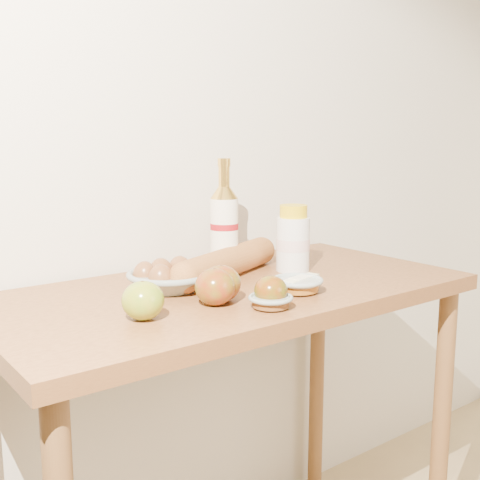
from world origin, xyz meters
The scene contains 13 objects.
back_wall centered at (0.00, 1.51, 1.30)m, with size 3.50×0.02×2.60m, color beige.
table centered at (0.00, 1.18, 0.78)m, with size 1.20×0.60×0.90m.
bourbon_bottle centered at (0.07, 1.31, 1.03)m, with size 0.08×0.08×0.31m.
cream_bottle centered at (0.23, 1.22, 0.98)m, with size 0.12×0.12×0.18m.
egg_bowl centered at (-0.15, 1.24, 0.93)m, with size 0.22×0.22×0.07m.
baguette centered at (0.04, 1.26, 0.94)m, with size 0.46×0.26×0.08m.
apple_yellowgreen centered at (-0.31, 1.07, 0.94)m, with size 0.11×0.11×0.08m.
apple_redgreen_front centered at (-0.04, 0.99, 0.93)m, with size 0.08×0.08×0.07m.
apple_redgreen_right centered at (-0.10, 1.08, 0.94)m, with size 0.09×0.09×0.08m.
sugar_bowl centered at (-0.05, 0.97, 0.91)m, with size 0.13×0.13×0.03m.
syrup_bowl centered at (0.08, 1.04, 0.92)m, with size 0.16×0.16×0.04m.
butter_stick centered at (0.11, 1.05, 0.92)m, with size 0.12×0.06×0.03m.
apple_extra centered at (-0.13, 1.07, 0.94)m, with size 0.09×0.09×0.08m.
Camera 1 is at (-0.86, 0.01, 1.27)m, focal length 45.00 mm.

